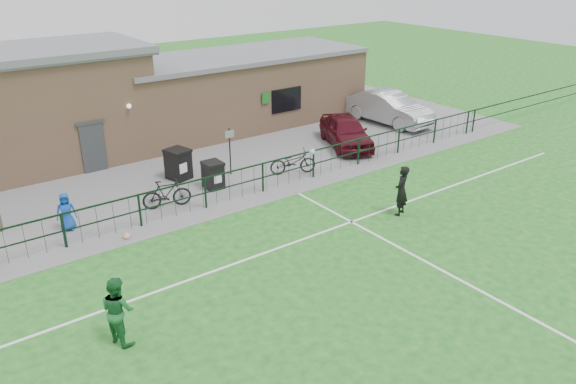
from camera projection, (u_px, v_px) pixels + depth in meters
ground at (396, 294)px, 15.40m from camera, size 90.00×90.00×0.00m
paving_strip at (177, 158)px, 25.36m from camera, size 34.00×13.00×0.02m
pitch_line_touch at (244, 200)px, 21.16m from camera, size 28.00×0.10×0.01m
pitch_line_mid at (306, 238)px, 18.35m from camera, size 28.00×0.10×0.01m
pitch_line_perp at (443, 271)px, 16.48m from camera, size 0.10×16.00×0.01m
perimeter_fence at (241, 183)px, 21.07m from camera, size 28.00×0.10×1.20m
wheelie_bin_left at (178, 165)px, 22.83m from camera, size 0.97×1.05×1.17m
wheelie_bin_right at (213, 176)px, 21.98m from camera, size 0.66×0.75×1.00m
sign_post at (230, 152)px, 23.08m from camera, size 0.08×0.08×2.00m
car_maroon at (346, 131)px, 26.55m from camera, size 3.31×4.61×1.46m
car_silver at (388, 108)px, 30.03m from camera, size 2.13×5.21×1.68m
bicycle_d at (167, 194)px, 20.29m from camera, size 1.84×0.94×1.07m
bicycle_e at (293, 162)px, 23.36m from camera, size 2.04×1.39×1.02m
spectator_child at (66, 212)px, 18.60m from camera, size 0.74×0.59×1.33m
goalkeeper_kick at (400, 190)px, 19.68m from camera, size 1.81×3.84×1.82m
outfield_player at (118, 310)px, 13.25m from camera, size 0.87×1.00×1.74m
ball_ground at (127, 236)px, 18.26m from camera, size 0.22×0.22×0.22m
clubhouse at (127, 99)px, 26.21m from camera, size 24.25×5.40×4.96m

